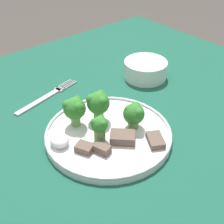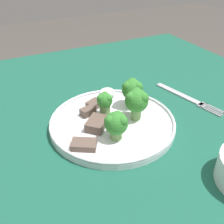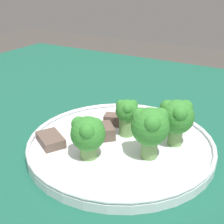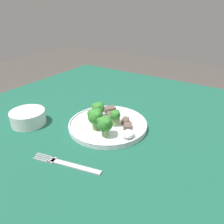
{
  "view_description": "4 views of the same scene",
  "coord_description": "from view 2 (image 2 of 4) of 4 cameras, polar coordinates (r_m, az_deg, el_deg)",
  "views": [
    {
      "loc": [
        0.35,
        -0.37,
        1.16
      ],
      "look_at": [
        -0.06,
        -0.03,
        0.78
      ],
      "focal_mm": 50.0,
      "sensor_mm": 36.0,
      "label": 1
    },
    {
      "loc": [
        0.16,
        0.36,
        1.06
      ],
      "look_at": [
        -0.04,
        -0.04,
        0.77
      ],
      "focal_mm": 42.0,
      "sensor_mm": 36.0,
      "label": 2
    },
    {
      "loc": [
        -0.23,
        0.29,
        0.97
      ],
      "look_at": [
        -0.02,
        -0.06,
        0.78
      ],
      "focal_mm": 50.0,
      "sensor_mm": 36.0,
      "label": 3
    },
    {
      "loc": [
        -0.57,
        -0.41,
        1.11
      ],
      "look_at": [
        -0.02,
        -0.05,
        0.78
      ],
      "focal_mm": 35.0,
      "sensor_mm": 36.0,
      "label": 4
    }
  ],
  "objects": [
    {
      "name": "fork",
      "position": [
        0.68,
        16.06,
        2.95
      ],
      "size": [
        0.06,
        0.2,
        0.0
      ],
      "color": "#B2B2B7",
      "rests_on": "table"
    },
    {
      "name": "meat_slice_middle_slice",
      "position": [
        0.57,
        -5.28,
        0.14
      ],
      "size": [
        0.04,
        0.03,
        0.02
      ],
      "color": "brown",
      "rests_on": "dinner_plate"
    },
    {
      "name": "broccoli_floret_front_left",
      "position": [
        0.49,
        0.92,
        -2.47
      ],
      "size": [
        0.05,
        0.05,
        0.06
      ],
      "color": "#709E56",
      "rests_on": "dinner_plate"
    },
    {
      "name": "meat_slice_rear_slice",
      "position": [
        0.53,
        -3.31,
        -2.53
      ],
      "size": [
        0.06,
        0.06,
        0.02
      ],
      "color": "brown",
      "rests_on": "dinner_plate"
    },
    {
      "name": "broccoli_floret_center_left",
      "position": [
        0.55,
        -1.59,
        2.18
      ],
      "size": [
        0.03,
        0.03,
        0.06
      ],
      "color": "#709E56",
      "rests_on": "dinner_plate"
    },
    {
      "name": "broccoli_floret_near_rim_left",
      "position": [
        0.59,
        4.43,
        4.9
      ],
      "size": [
        0.05,
        0.05,
        0.07
      ],
      "color": "#709E56",
      "rests_on": "dinner_plate"
    },
    {
      "name": "sauce_dollop",
      "position": [
        0.64,
        -1.1,
        4.18
      ],
      "size": [
        0.04,
        0.04,
        0.02
      ],
      "color": "white",
      "rests_on": "dinner_plate"
    },
    {
      "name": "table",
      "position": [
        0.58,
        -1.82,
        -14.18
      ],
      "size": [
        1.12,
        1.08,
        0.73
      ],
      "color": "#195642",
      "rests_on": "ground_plane"
    },
    {
      "name": "meat_slice_edge_slice",
      "position": [
        0.49,
        -6.13,
        -7.08
      ],
      "size": [
        0.05,
        0.05,
        0.01
      ],
      "color": "brown",
      "rests_on": "dinner_plate"
    },
    {
      "name": "dinner_plate",
      "position": [
        0.56,
        0.08,
        -2.24
      ],
      "size": [
        0.26,
        0.26,
        0.02
      ],
      "color": "white",
      "rests_on": "table"
    },
    {
      "name": "broccoli_floret_back_left",
      "position": [
        0.54,
        5.39,
        2.46
      ],
      "size": [
        0.05,
        0.05,
        0.07
      ],
      "color": "#709E56",
      "rests_on": "dinner_plate"
    },
    {
      "name": "meat_slice_front_slice",
      "position": [
        0.6,
        -3.89,
        1.73
      ],
      "size": [
        0.04,
        0.04,
        0.01
      ],
      "color": "brown",
      "rests_on": "dinner_plate"
    }
  ]
}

